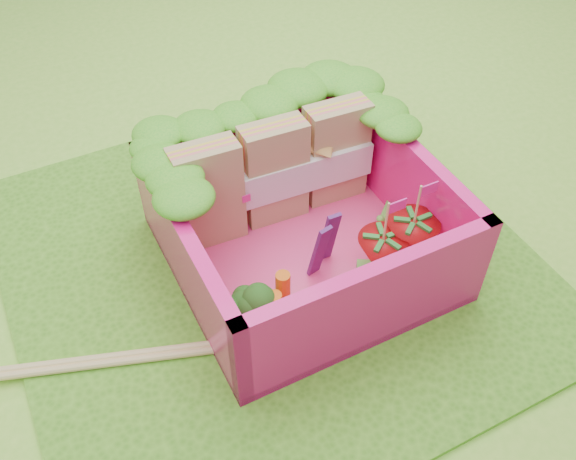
# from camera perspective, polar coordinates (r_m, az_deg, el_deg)

# --- Properties ---
(ground) EXTENTS (14.00, 14.00, 0.00)m
(ground) POSITION_cam_1_polar(r_m,az_deg,el_deg) (3.43, -1.83, -2.87)
(ground) COLOR #7CCA39
(ground) RESTS_ON ground
(placemat) EXTENTS (2.60, 2.60, 0.03)m
(placemat) POSITION_cam_1_polar(r_m,az_deg,el_deg) (3.42, -1.84, -2.70)
(placemat) COLOR #478C1F
(placemat) RESTS_ON ground
(bento_floor) EXTENTS (1.30, 1.30, 0.05)m
(bento_floor) POSITION_cam_1_polar(r_m,az_deg,el_deg) (3.39, 1.25, -2.19)
(bento_floor) COLOR #F23D81
(bento_floor) RESTS_ON placemat
(bento_box) EXTENTS (1.30, 1.30, 0.55)m
(bento_box) POSITION_cam_1_polar(r_m,az_deg,el_deg) (3.21, 1.32, 0.79)
(bento_box) COLOR #F31479
(bento_box) RESTS_ON placemat
(lettuce_ruffle) EXTENTS (1.43, 0.76, 0.11)m
(lettuce_ruffle) POSITION_cam_1_polar(r_m,az_deg,el_deg) (3.30, -2.29, 9.81)
(lettuce_ruffle) COLOR #2A9B1C
(lettuce_ruffle) RESTS_ON bento_box
(sandwich_stack) EXTENTS (1.09, 0.23, 0.60)m
(sandwich_stack) POSITION_cam_1_polar(r_m,az_deg,el_deg) (3.37, -1.15, 5.09)
(sandwich_stack) COLOR tan
(sandwich_stack) RESTS_ON bento_floor
(broccoli) EXTENTS (0.34, 0.34, 0.26)m
(broccoli) POSITION_cam_1_polar(r_m,az_deg,el_deg) (2.92, -4.08, -6.61)
(broccoli) COLOR #76A952
(broccoli) RESTS_ON bento_floor
(carrot_sticks) EXTENTS (0.14, 0.13, 0.28)m
(carrot_sticks) POSITION_cam_1_polar(r_m,az_deg,el_deg) (2.99, -0.79, -6.43)
(carrot_sticks) COLOR #DF5512
(carrot_sticks) RESTS_ON bento_floor
(purple_wedges) EXTENTS (0.16, 0.09, 0.38)m
(purple_wedges) POSITION_cam_1_polar(r_m,az_deg,el_deg) (3.15, 3.24, -1.27)
(purple_wedges) COLOR #411753
(purple_wedges) RESTS_ON bento_floor
(strawberry_left) EXTENTS (0.25, 0.25, 0.49)m
(strawberry_left) POSITION_cam_1_polar(r_m,az_deg,el_deg) (3.21, 8.25, -2.25)
(strawberry_left) COLOR red
(strawberry_left) RESTS_ON bento_floor
(strawberry_right) EXTENTS (0.27, 0.27, 0.51)m
(strawberry_right) POSITION_cam_1_polar(r_m,az_deg,el_deg) (3.29, 10.84, -0.89)
(strawberry_right) COLOR red
(strawberry_right) RESTS_ON bento_floor
(snap_peas) EXTENTS (0.60, 0.62, 0.05)m
(snap_peas) POSITION_cam_1_polar(r_m,az_deg,el_deg) (3.36, 7.79, -1.98)
(snap_peas) COLOR #5BA233
(snap_peas) RESTS_ON bento_floor
(chopsticks) EXTENTS (2.08, 0.73, 0.04)m
(chopsticks) POSITION_cam_1_polar(r_m,az_deg,el_deg) (3.13, -17.36, -11.19)
(chopsticks) COLOR #DAB678
(chopsticks) RESTS_ON placemat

